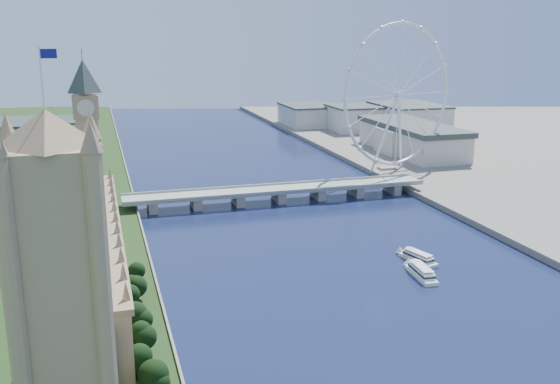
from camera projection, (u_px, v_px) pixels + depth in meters
name	position (u px, v px, depth m)	size (l,w,h in m)	color
tree_row	(146.00, 384.00, 199.81)	(8.98, 200.98, 20.80)	black
victoria_tower	(60.00, 270.00, 172.25)	(28.16, 28.16, 112.00)	tan
parliament_range	(94.00, 254.00, 289.94)	(24.00, 200.00, 70.00)	tan
big_ben	(87.00, 120.00, 378.36)	(20.02, 20.02, 110.00)	tan
westminster_bridge	(279.00, 192.00, 448.79)	(220.00, 22.00, 9.50)	gray
london_eye	(398.00, 96.00, 517.79)	(113.60, 39.12, 124.30)	silver
county_hall	(411.00, 155.00, 619.24)	(54.00, 144.00, 35.00)	beige
city_skyline	(247.00, 126.00, 698.63)	(505.00, 280.00, 32.00)	beige
tour_boat_near	(421.00, 277.00, 310.81)	(7.26, 28.49, 6.28)	white
tour_boat_far	(418.00, 262.00, 331.69)	(6.80, 26.79, 5.89)	beige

